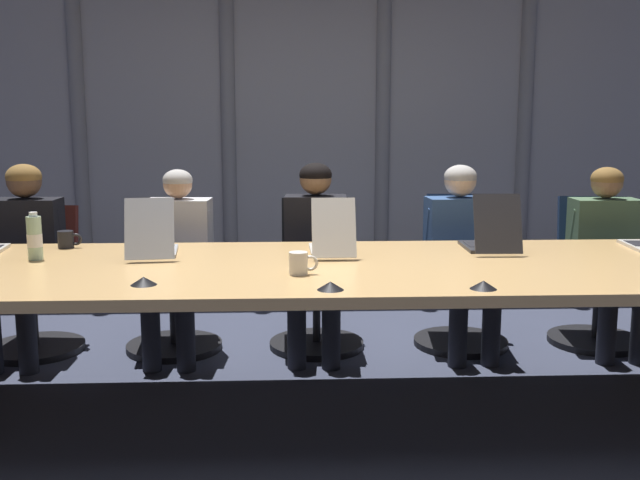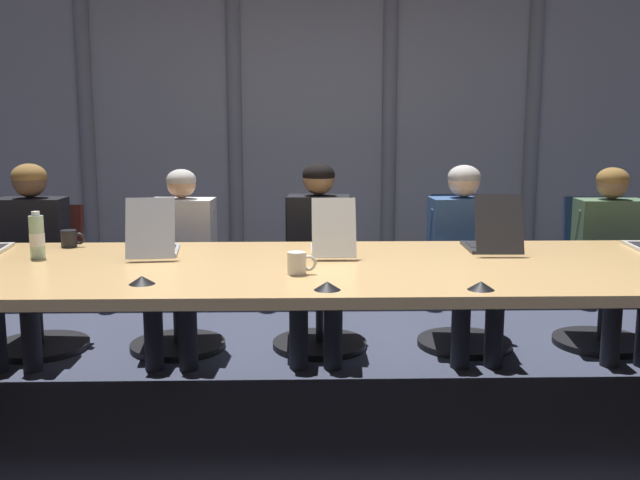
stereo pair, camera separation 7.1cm
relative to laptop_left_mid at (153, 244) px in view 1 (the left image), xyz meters
The scene contains 22 objects.
ground_plane 1.23m from the laptop_left_mid, 16.81° to the right, with size 14.45×14.45×0.00m, color #383D51.
conference_table 0.95m from the laptop_left_mid, 16.81° to the right, with size 4.29×1.32×0.75m.
curtain_backdrop 2.63m from the laptop_left_mid, 69.83° to the left, with size 7.22×0.17×2.77m.
laptop_left_mid is the anchor object (origin of this frame).
laptop_center 0.91m from the laptop_left_mid, ahead, with size 0.22×0.45×0.30m.
laptop_right_mid 1.75m from the laptop_left_mid, ahead, with size 0.25×0.43×0.31m.
office_chair_left_end 1.32m from the laptop_left_mid, 136.82° to the left, with size 0.60×0.60×0.90m.
office_chair_left_mid 0.97m from the laptop_left_mid, 92.65° to the left, with size 0.60×0.60×0.90m.
office_chair_center 1.30m from the laptop_left_mid, 44.31° to the left, with size 0.60×0.60×0.94m.
office_chair_right_mid 2.04m from the laptop_left_mid, 25.17° to the left, with size 0.60×0.60×0.96m.
office_chair_right_end 2.86m from the laptop_left_mid, 17.46° to the left, with size 0.60×0.60×0.94m.
person_left_end 1.14m from the laptop_left_mid, 142.36° to the left, with size 0.41×0.55×1.17m.
person_left_mid 0.71m from the laptop_left_mid, 88.75° to the left, with size 0.42×0.56×1.14m.
person_center 1.11m from the laptop_left_mid, 38.92° to the left, with size 0.41×0.56×1.18m.
person_right_mid 1.90m from the laptop_left_mid, 21.44° to the left, with size 0.43×0.56×1.16m.
person_right_end 2.77m from the laptop_left_mid, 14.44° to the left, with size 0.43×0.56×1.15m.
water_bottle_primary 0.57m from the laptop_left_mid, behind, with size 0.07×0.07×0.24m.
coffee_mug_near 0.56m from the laptop_left_mid, 153.84° to the left, with size 0.13×0.08×0.09m.
coffee_mug_far 0.89m from the laptop_left_mid, 33.69° to the right, with size 0.13×0.08×0.10m.
conference_mic_left_side 1.17m from the laptop_left_mid, 42.83° to the right, with size 0.11×0.11×0.04m, color black.
conference_mic_middle 0.68m from the laptop_left_mid, 82.94° to the right, with size 0.11×0.11×0.04m, color black.
conference_mic_right_side 1.69m from the laptop_left_mid, 28.60° to the right, with size 0.11×0.11×0.04m, color black.
Camera 1 is at (-0.20, -3.38, 1.43)m, focal length 40.52 mm.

